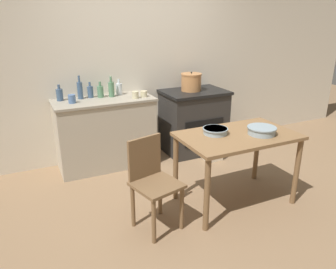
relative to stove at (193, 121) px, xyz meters
The scene contains 19 objects.
ground_plane 1.52m from the stove, 121.37° to the right, with size 14.00×14.00×0.00m, color #896B4C.
wall_back 1.16m from the stove, 155.12° to the left, with size 8.00×0.07×2.55m.
counter_cabinet 1.31m from the stove, behind, with size 1.28×0.58×0.92m.
stove is the anchor object (origin of this frame).
work_table 1.50m from the stove, 101.96° to the right, with size 1.21×0.74×0.78m.
chair 1.95m from the stove, 130.90° to the right, with size 0.49×0.49×0.88m.
flour_sack 0.53m from the stove, 79.42° to the right, with size 0.24×0.17×0.33m, color beige.
stock_pot 0.58m from the stove, 151.92° to the left, with size 0.29×0.29×0.27m.
mixing_bowl_large 1.60m from the stove, 93.38° to the right, with size 0.30×0.30×0.08m.
mixing_bowl_small 1.49m from the stove, 111.01° to the right, with size 0.26×0.26×0.06m.
bottle_far_left 1.43m from the stove, behind, with size 0.08×0.08×0.20m.
bottle_left 1.68m from the stove, behind, with size 0.07×0.07×0.30m.
bottle_mid_left 1.91m from the stove, behind, with size 0.08×0.08×0.20m.
bottle_center_left 1.31m from the stove, behind, with size 0.08×0.08×0.27m.
bottle_center 1.20m from the stove, 169.35° to the left, with size 0.08×0.08×0.21m.
bottle_center_right 1.55m from the stove, behind, with size 0.07×0.07×0.20m.
cup_mid_right 0.95m from the stove, behind, with size 0.09×0.09×0.08m, color beige.
cup_right 1.06m from the stove, behind, with size 0.08×0.08×0.09m, color beige.
cup_far_right 1.79m from the stove, behind, with size 0.09×0.09×0.10m, color #4C6B99.
Camera 1 is at (-1.57, -2.77, 1.93)m, focal length 35.00 mm.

